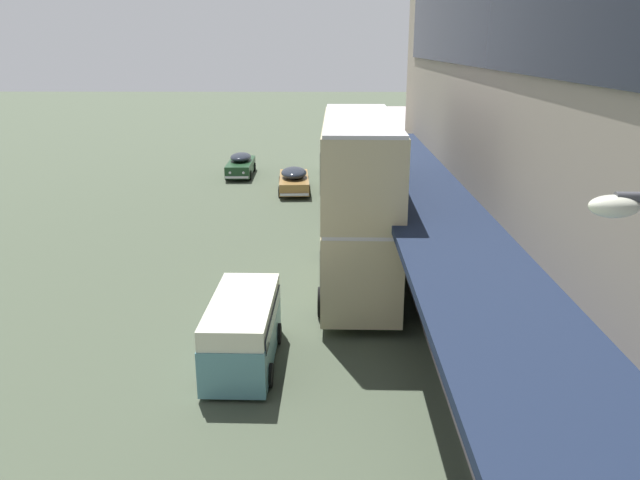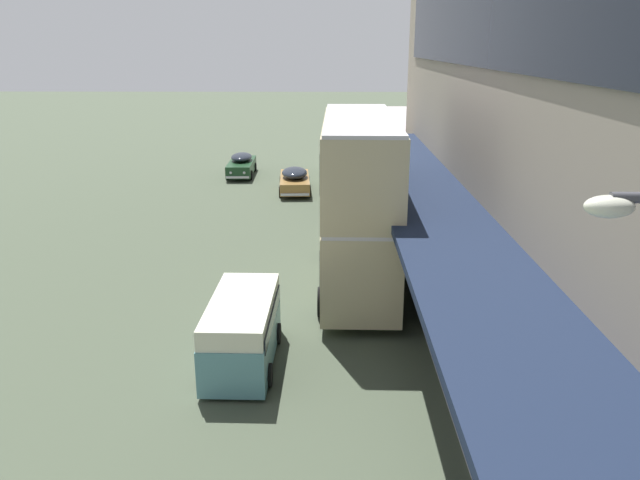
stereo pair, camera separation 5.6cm
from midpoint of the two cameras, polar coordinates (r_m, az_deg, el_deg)
transit_bus_kerbside_front at (r=41.22m, az=2.48°, el=7.87°), size 3.07×9.60×3.26m
transit_bus_kerbside_rear at (r=22.93m, az=3.59°, el=3.93°), size 2.91×9.60×6.32m
sedan_lead_mid at (r=38.70m, az=-2.29°, el=5.54°), size 2.11×5.11×1.53m
sedan_second_mid at (r=43.83m, az=-7.15°, el=6.86°), size 1.83×4.88×1.53m
vw_van at (r=18.06m, az=-6.98°, el=-7.82°), size 1.97×4.58×1.96m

